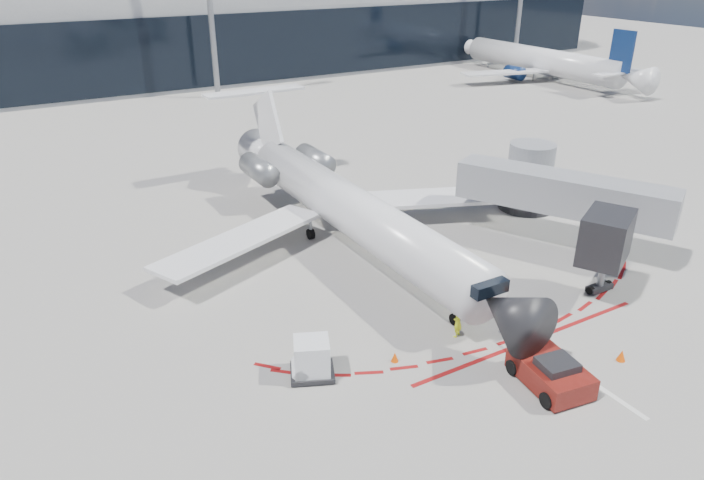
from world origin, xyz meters
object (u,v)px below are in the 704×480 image
regional_jet (343,204)px  pushback_tug (551,372)px  ramp_worker (458,322)px  uld_container (312,359)px

regional_jet → pushback_tug: 17.29m
regional_jet → ramp_worker: (-0.55, -12.20, -1.78)m
ramp_worker → pushback_tug: bearing=74.0°
ramp_worker → uld_container: bearing=-34.1°
regional_jet → uld_container: bearing=-125.1°
pushback_tug → ramp_worker: (-1.09, 4.97, 0.18)m
pushback_tug → uld_container: (-8.59, 5.72, 0.25)m
ramp_worker → uld_container: size_ratio=0.68×
pushback_tug → ramp_worker: 5.09m
uld_container → regional_jet: bearing=78.4°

